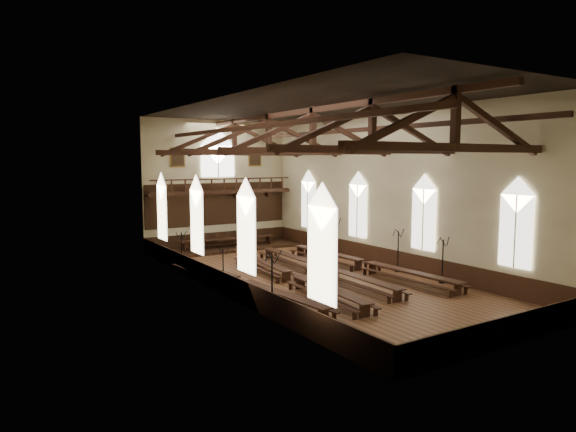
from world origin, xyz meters
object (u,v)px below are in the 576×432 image
candelabrum_right_near (442,269)px  candelabrum_left_near (272,295)px  refectory_row_a (240,282)px  refectory_row_d (365,264)px  candelabrum_left_mid (223,277)px  candelabrum_left_far (182,258)px  refectory_row_b (293,276)px  high_table (228,239)px  refectory_row_c (322,268)px  dais (228,248)px  candelabrum_right_mid (398,259)px  candelabrum_right_far (336,244)px

candelabrum_right_near → candelabrum_left_near: bearing=179.7°
refectory_row_a → refectory_row_d: bearing=0.1°
candelabrum_left_mid → candelabrum_right_near: bearing=-25.0°
candelabrum_left_mid → candelabrum_left_far: bearing=90.0°
refectory_row_b → candelabrum_left_far: (-3.71, 7.27, 0.24)m
candelabrum_left_mid → candelabrum_right_near: candelabrum_right_near is taller
high_table → candelabrum_left_mid: (-5.59, -11.06, -0.08)m
high_table → candelabrum_left_near: (-5.59, -16.17, 0.08)m
high_table → candelabrum_left_near: candelabrum_left_near is taller
candelabrum_left_near → candelabrum_left_mid: 5.11m
refectory_row_d → candelabrum_left_near: 10.26m
refectory_row_c → dais: size_ratio=1.21×
refectory_row_c → refectory_row_d: size_ratio=0.97×
dais → candelabrum_left_mid: 12.41m
high_table → refectory_row_b: bearing=-98.8°
refectory_row_b → candelabrum_right_near: (7.39, -4.03, 0.29)m
refectory_row_a → candelabrum_left_far: bearing=95.2°
candelabrum_left_near → candelabrum_left_far: bearing=90.0°
refectory_row_c → candelabrum_right_mid: candelabrum_right_mid is taller
dais → candelabrum_left_far: candelabrum_left_far is taller
dais → refectory_row_c: bearing=-85.9°
refectory_row_a → candelabrum_right_far: bearing=27.2°
candelabrum_left_mid → candelabrum_right_near: (11.10, -5.17, 0.08)m
candelabrum_right_near → dais: bearing=108.7°
candelabrum_left_far → candelabrum_right_near: 15.84m
refectory_row_b → refectory_row_d: (5.56, 0.42, 0.03)m
candelabrum_right_mid → refectory_row_c: bearing=161.7°
candelabrum_right_far → candelabrum_right_mid: bearing=-90.0°
high_table → candelabrum_left_near: 17.11m
refectory_row_b → refectory_row_d: bearing=4.3°
candelabrum_left_near → candelabrum_right_far: size_ratio=1.05×
candelabrum_left_near → candelabrum_left_mid: candelabrum_left_near is taller
candelabrum_left_near → candelabrum_right_mid: 11.62m
candelabrum_right_far → high_table: bearing=130.6°
refectory_row_d → candelabrum_left_far: (-9.27, 6.85, 0.21)m
candelabrum_right_mid → candelabrum_right_far: bearing=90.0°
candelabrum_right_near → candelabrum_right_far: size_ratio=0.95×
refectory_row_c → candelabrum_right_near: (4.71, -5.07, 0.30)m
refectory_row_c → candelabrum_right_mid: bearing=-18.3°
candelabrum_left_mid → candelabrum_right_far: bearing=22.7°
candelabrum_left_far → candelabrum_right_far: size_ratio=0.89×
refectory_row_b → high_table: size_ratio=1.84×
dais → candelabrum_left_far: 7.49m
refectory_row_c → candelabrum_right_far: candelabrum_right_far is taller
dais → candelabrum_left_near: (-5.59, -16.17, 0.78)m
refectory_row_c → candelabrum_left_near: 8.13m
dais → candelabrum_right_mid: 13.88m
refectory_row_b → high_table: 12.35m
refectory_row_a → dais: size_ratio=1.22×
candelabrum_right_mid → candelabrum_left_mid: bearing=171.5°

